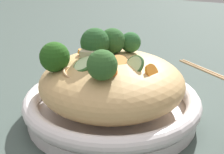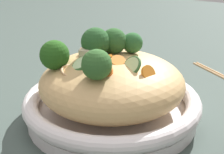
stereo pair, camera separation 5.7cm
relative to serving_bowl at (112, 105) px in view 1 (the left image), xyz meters
The scene contains 8 objects.
ground_plane 0.03m from the serving_bowl, ahead, with size 3.00×3.00×0.00m, color #3F4D47.
serving_bowl is the anchor object (origin of this frame).
noodle_heap 0.05m from the serving_bowl, 163.29° to the left, with size 0.26×0.26×0.10m.
broccoli_florets 0.11m from the serving_bowl, 131.75° to the left, with size 0.17×0.16×0.07m.
carrot_coins 0.10m from the serving_bowl, 160.66° to the right, with size 0.09×0.17×0.03m.
zucchini_slices 0.10m from the serving_bowl, behind, with size 0.08×0.13×0.03m.
chicken_chunks 0.10m from the serving_bowl, 94.00° to the left, with size 0.09×0.05×0.03m.
chopsticks_pair 0.34m from the serving_bowl, 21.81° to the right, with size 0.14×0.21×0.01m.
Camera 1 is at (-0.47, -0.24, 0.30)m, focal length 50.57 mm.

